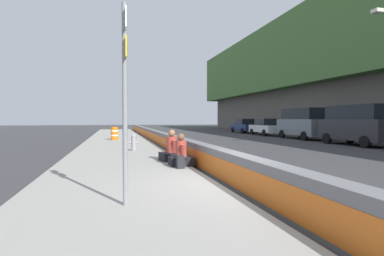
{
  "coord_description": "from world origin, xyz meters",
  "views": [
    {
      "loc": [
        -6.67,
        2.89,
        1.69
      ],
      "look_at": [
        4.87,
        -0.08,
        1.33
      ],
      "focal_mm": 28.4,
      "sensor_mm": 36.0,
      "label": 1
    }
  ],
  "objects": [
    {
      "name": "ground_plane",
      "position": [
        0.0,
        0.0,
        0.0
      ],
      "size": [
        160.0,
        160.0,
        0.0
      ],
      "primitive_type": "plane",
      "color": "#353538",
      "rests_on": "ground"
    },
    {
      "name": "sidewalk_strip",
      "position": [
        0.0,
        2.65,
        0.07
      ],
      "size": [
        80.0,
        4.4,
        0.14
      ],
      "primitive_type": "cube",
      "color": "gray",
      "rests_on": "ground_plane"
    },
    {
      "name": "jersey_barrier",
      "position": [
        0.0,
        0.0,
        0.42
      ],
      "size": [
        76.0,
        0.45,
        0.85
      ],
      "color": "slate",
      "rests_on": "ground_plane"
    },
    {
      "name": "route_sign_post",
      "position": [
        -1.14,
        2.7,
        2.21
      ],
      "size": [
        0.44,
        0.09,
        3.6
      ],
      "color": "gray",
      "rests_on": "sidewalk_strip"
    },
    {
      "name": "fire_hydrant",
      "position": [
        8.32,
        1.97,
        0.59
      ],
      "size": [
        0.26,
        0.46,
        0.88
      ],
      "color": "gray",
      "rests_on": "sidewalk_strip"
    },
    {
      "name": "seated_person_foreground",
      "position": [
        3.17,
        0.74,
        0.47
      ],
      "size": [
        0.68,
        0.77,
        1.07
      ],
      "color": "black",
      "rests_on": "sidewalk_strip"
    },
    {
      "name": "seated_person_middle",
      "position": [
        4.37,
        0.82,
        0.5
      ],
      "size": [
        0.83,
        0.93,
        1.15
      ],
      "color": "black",
      "rests_on": "sidewalk_strip"
    },
    {
      "name": "backpack",
      "position": [
        2.6,
        0.88,
        0.33
      ],
      "size": [
        0.32,
        0.28,
        0.4
      ],
      "color": "#232328",
      "rests_on": "sidewalk_strip"
    },
    {
      "name": "construction_barrel",
      "position": [
        16.42,
        2.87,
        0.62
      ],
      "size": [
        0.54,
        0.54,
        0.95
      ],
      "color": "orange",
      "rests_on": "sidewalk_strip"
    },
    {
      "name": "parked_car_third",
      "position": [
        9.37,
        -12.12,
        1.35
      ],
      "size": [
        5.11,
        2.13,
        2.56
      ],
      "color": "#28282D",
      "rests_on": "ground_plane"
    },
    {
      "name": "parked_car_fourth",
      "position": [
        15.44,
        -12.34,
        1.35
      ],
      "size": [
        5.13,
        2.16,
        2.56
      ],
      "color": "slate",
      "rests_on": "ground_plane"
    },
    {
      "name": "parked_car_midline",
      "position": [
        21.35,
        -12.12,
        0.86
      ],
      "size": [
        4.56,
        2.06,
        1.71
      ],
      "color": "silver",
      "rests_on": "ground_plane"
    },
    {
      "name": "parked_car_far",
      "position": [
        27.02,
        -12.28,
        0.86
      ],
      "size": [
        4.52,
        2.0,
        1.71
      ],
      "color": "navy",
      "rests_on": "ground_plane"
    }
  ]
}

